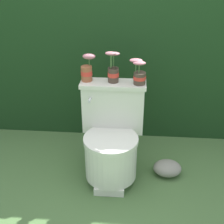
{
  "coord_description": "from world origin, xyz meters",
  "views": [
    {
      "loc": [
        0.13,
        -2.0,
        1.68
      ],
      "look_at": [
        -0.04,
        0.08,
        0.57
      ],
      "focal_mm": 50.0,
      "sensor_mm": 36.0,
      "label": 1
    }
  ],
  "objects_px": {
    "potted_plant_midleft": "(113,69)",
    "garden_stone": "(167,168)",
    "toilet": "(112,141)",
    "potted_plant_left": "(87,69)",
    "potted_plant_middle": "(139,74)"
  },
  "relations": [
    {
      "from": "potted_plant_midleft",
      "to": "garden_stone",
      "type": "bearing_deg",
      "value": -14.58
    },
    {
      "from": "toilet",
      "to": "potted_plant_left",
      "type": "relative_size",
      "value": 3.72
    },
    {
      "from": "toilet",
      "to": "garden_stone",
      "type": "bearing_deg",
      "value": 4.91
    },
    {
      "from": "potted_plant_left",
      "to": "potted_plant_midleft",
      "type": "xyz_separation_m",
      "value": [
        0.2,
        -0.01,
        0.01
      ]
    },
    {
      "from": "potted_plant_left",
      "to": "potted_plant_middle",
      "type": "height_order",
      "value": "potted_plant_left"
    },
    {
      "from": "toilet",
      "to": "potted_plant_midleft",
      "type": "xyz_separation_m",
      "value": [
        -0.0,
        0.16,
        0.53
      ]
    },
    {
      "from": "potted_plant_midleft",
      "to": "potted_plant_middle",
      "type": "bearing_deg",
      "value": -9.14
    },
    {
      "from": "toilet",
      "to": "potted_plant_left",
      "type": "bearing_deg",
      "value": 140.18
    },
    {
      "from": "toilet",
      "to": "potted_plant_middle",
      "type": "distance_m",
      "value": 0.56
    },
    {
      "from": "potted_plant_left",
      "to": "potted_plant_middle",
      "type": "relative_size",
      "value": 1.07
    },
    {
      "from": "potted_plant_left",
      "to": "potted_plant_midleft",
      "type": "distance_m",
      "value": 0.2
    },
    {
      "from": "potted_plant_middle",
      "to": "garden_stone",
      "type": "bearing_deg",
      "value": -18.47
    },
    {
      "from": "toilet",
      "to": "potted_plant_midleft",
      "type": "height_order",
      "value": "potted_plant_midleft"
    },
    {
      "from": "toilet",
      "to": "potted_plant_middle",
      "type": "bearing_deg",
      "value": 33.3
    },
    {
      "from": "potted_plant_middle",
      "to": "garden_stone",
      "type": "distance_m",
      "value": 0.83
    }
  ]
}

